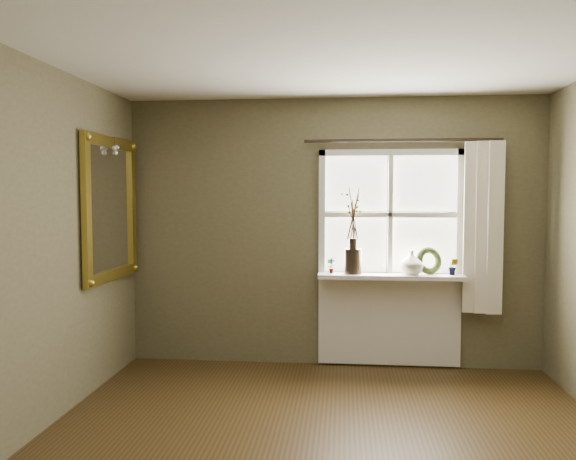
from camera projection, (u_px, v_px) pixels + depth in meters
The scene contains 14 objects.
ceiling at pixel (326, 28), 3.14m from camera, with size 4.50×4.50×0.00m, color silver.
wall_back at pixel (332, 232), 5.50m from camera, with size 4.00×0.10×2.60m, color brown.
wall_front at pixel (279, 414), 0.93m from camera, with size 4.00×0.10×2.60m, color brown.
window_frame at pixel (390, 215), 5.37m from camera, with size 1.36×0.06×1.24m.
window_sill at pixel (390, 276), 5.30m from camera, with size 1.36×0.26×0.04m, color silver.
window_apron at pixel (389, 320), 5.43m from camera, with size 1.36×0.04×0.88m, color silver.
dark_jug at pixel (353, 261), 5.32m from camera, with size 0.16×0.16×0.24m, color black.
cream_vase at pixel (412, 263), 5.27m from camera, with size 0.22×0.22×0.23m, color silver.
wreath at pixel (429, 264), 5.29m from camera, with size 0.26×0.26×0.06m, color #34441E.
potted_plant_left at pixel (331, 266), 5.34m from camera, with size 0.08×0.05×0.15m, color #34441E.
potted_plant_right at pixel (453, 267), 5.23m from camera, with size 0.09×0.07×0.16m, color #34441E.
curtain at pixel (482, 228), 5.19m from camera, with size 0.36×0.12×1.59m, color silver.
curtain_rod at pixel (402, 140), 5.26m from camera, with size 0.03×0.03×1.84m, color black.
gilt_mirror at pixel (111, 208), 5.01m from camera, with size 0.10×1.07×1.28m.
Camera 1 is at (0.11, -3.21, 1.66)m, focal length 35.00 mm.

